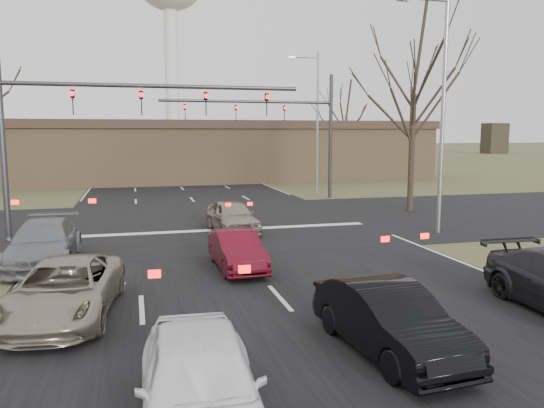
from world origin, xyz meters
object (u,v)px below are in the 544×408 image
(car_grey_ahead, at_px, (44,243))
(mast_arm_far, at_px, (289,121))
(streetlight_right_far, at_px, (315,114))
(mast_arm_near, at_px, (89,113))
(streetlight_right_near, at_px, (440,101))
(car_white_sedan, at_px, (200,384))
(car_silver_ahead, at_px, (232,216))
(building, at_px, (197,151))
(car_red_ahead, at_px, (237,250))
(car_black_hatch, at_px, (389,319))
(car_silver_suv, at_px, (64,290))

(car_grey_ahead, bearing_deg, mast_arm_far, 49.64)
(streetlight_right_far, distance_m, car_grey_ahead, 24.87)
(mast_arm_near, xyz_separation_m, car_grey_ahead, (-1.27, -4.56, -4.35))
(streetlight_right_near, relative_size, car_white_sedan, 2.30)
(car_white_sedan, bearing_deg, car_silver_ahead, 80.91)
(building, bearing_deg, car_red_ahead, -94.51)
(car_black_hatch, distance_m, car_silver_ahead, 13.33)
(mast_arm_far, xyz_separation_m, car_silver_ahead, (-5.68, -10.50, -4.33))
(mast_arm_far, distance_m, car_grey_ahead, 19.78)
(car_black_hatch, bearing_deg, building, 83.72)
(mast_arm_near, height_order, car_red_ahead, mast_arm_near)
(mast_arm_far, relative_size, streetlight_right_far, 1.11)
(mast_arm_near, bearing_deg, building, 73.87)
(car_black_hatch, bearing_deg, car_red_ahead, 98.02)
(car_white_sedan, bearing_deg, mast_arm_far, 73.84)
(building, xyz_separation_m, car_silver_suv, (-7.24, -35.06, -1.99))
(car_white_sedan, bearing_deg, car_grey_ahead, 111.63)
(mast_arm_near, bearing_deg, streetlight_right_near, -12.05)
(mast_arm_far, xyz_separation_m, streetlight_right_near, (2.64, -13.00, 0.57))
(streetlight_right_far, distance_m, car_silver_suv, 28.54)
(car_grey_ahead, bearing_deg, car_silver_suv, -76.35)
(car_silver_ahead, bearing_deg, car_black_hatch, -93.06)
(mast_arm_near, bearing_deg, streetlight_right_far, 43.89)
(car_black_hatch, bearing_deg, car_grey_ahead, 124.53)
(streetlight_right_far, xyz_separation_m, car_red_ahead, (-9.82, -20.71, -4.98))
(building, distance_m, mast_arm_far, 15.75)
(building, xyz_separation_m, car_silver_ahead, (-1.50, -25.50, -1.98))
(car_grey_ahead, relative_size, car_silver_ahead, 1.22)
(building, distance_m, streetlight_right_near, 28.97)
(car_white_sedan, xyz_separation_m, car_grey_ahead, (-3.73, 11.12, -0.02))
(building, relative_size, mast_arm_far, 3.81)
(car_white_sedan, bearing_deg, building, 86.37)
(building, distance_m, car_black_hatch, 38.87)
(streetlight_right_far, xyz_separation_m, car_grey_ahead, (-15.82, -18.56, -4.87))
(car_white_sedan, bearing_deg, streetlight_right_far, 70.89)
(car_red_ahead, bearing_deg, streetlight_right_near, 20.28)
(car_black_hatch, height_order, car_silver_ahead, car_silver_ahead)
(streetlight_right_near, bearing_deg, car_silver_suv, -153.35)
(streetlight_right_far, bearing_deg, car_white_sedan, -112.16)
(car_grey_ahead, bearing_deg, mast_arm_near, 75.13)
(streetlight_right_near, relative_size, car_silver_ahead, 2.47)
(mast_arm_far, distance_m, streetlight_right_far, 5.12)
(streetlight_right_far, relative_size, car_grey_ahead, 2.02)
(building, distance_m, car_silver_suv, 35.85)
(car_grey_ahead, xyz_separation_m, car_silver_ahead, (7.00, 4.06, -0.03))
(car_black_hatch, relative_size, car_silver_ahead, 1.02)
(streetlight_right_near, relative_size, car_silver_suv, 2.07)
(mast_arm_far, xyz_separation_m, car_grey_ahead, (-12.68, -14.56, -4.30))
(mast_arm_far, xyz_separation_m, car_red_ahead, (-6.68, -16.71, -4.41))
(car_silver_suv, xyz_separation_m, car_silver_ahead, (5.74, 9.56, 0.02))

